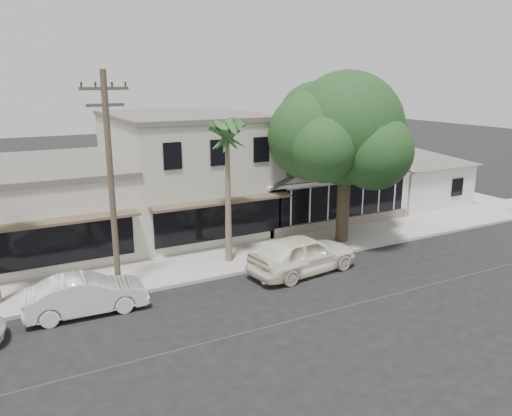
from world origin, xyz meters
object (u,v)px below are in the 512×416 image
car_0 (303,254)px  car_1 (86,295)px  utility_pole (111,182)px  shade_tree (342,132)px

car_0 → car_1: 9.50m
utility_pole → car_0: bearing=-9.7°
car_1 → utility_pole: bearing=-53.8°
car_0 → utility_pole: bearing=73.1°
shade_tree → car_0: bearing=-145.5°
shade_tree → utility_pole: bearing=-173.1°
utility_pole → car_0: utility_pole is taller
car_0 → shade_tree: 7.14m
car_1 → shade_tree: shade_tree is taller
utility_pole → car_1: utility_pole is taller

